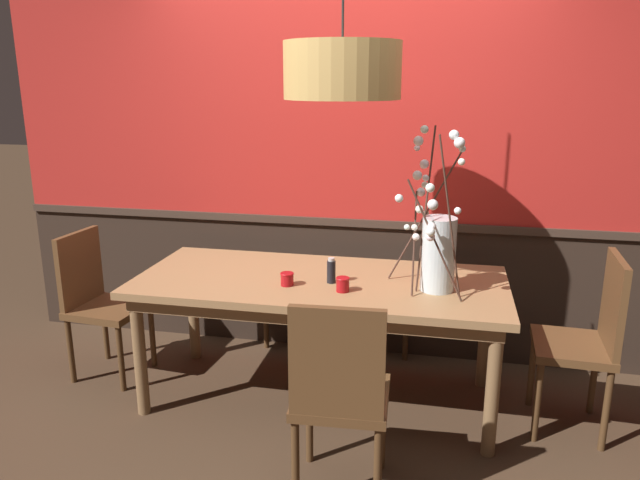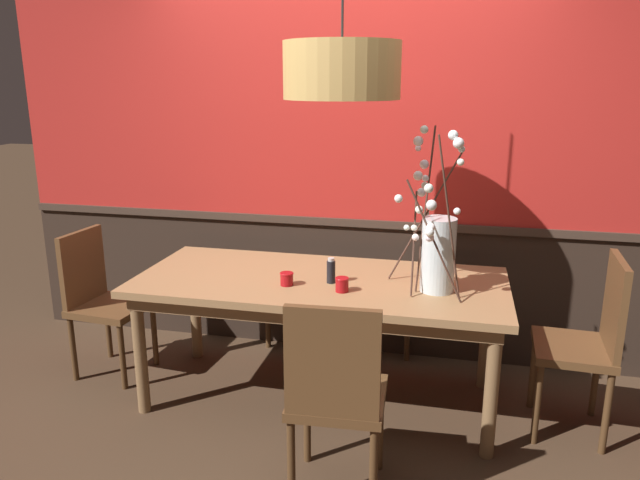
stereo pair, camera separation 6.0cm
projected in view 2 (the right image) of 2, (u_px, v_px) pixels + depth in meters
The scene contains 13 objects.
ground_plane at pixel (320, 398), 3.58m from camera, with size 24.00×24.00×0.00m, color #422D1E.
back_wall at pixel (346, 162), 3.96m from camera, with size 4.63×0.14×2.63m.
dining_table at pixel (320, 292), 3.41m from camera, with size 2.07×0.91×0.75m.
chair_far_side_right at pixel (387, 275), 4.21m from camera, with size 0.41×0.42×0.91m.
chair_head_east_end at pixel (589, 337), 3.12m from camera, with size 0.41×0.45×0.97m.
chair_head_west_end at pixel (101, 296), 3.80m from camera, with size 0.45×0.44×0.92m.
chair_far_side_left at pixel (299, 268), 4.33m from camera, with size 0.43×0.42×0.91m.
chair_near_side_right at pixel (336, 391), 2.59m from camera, with size 0.44×0.44×0.97m.
vase_with_blossoms at pixel (437, 250), 3.14m from camera, with size 0.40×0.68×0.86m.
candle_holder_nearer_center at pixel (287, 279), 3.27m from camera, with size 0.08×0.08×0.07m.
candle_holder_nearer_edge at pixel (342, 284), 3.18m from camera, with size 0.07×0.07×0.08m.
condiment_bottle at pixel (331, 271), 3.31m from camera, with size 0.05×0.05×0.14m.
pendant_lamp at pixel (342, 71), 2.98m from camera, with size 0.59×0.59×0.89m.
Camera 2 is at (0.73, -3.13, 1.84)m, focal length 33.86 mm.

